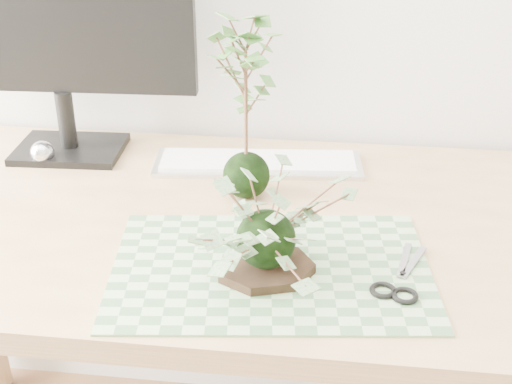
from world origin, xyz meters
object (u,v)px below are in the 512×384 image
desk (258,262)px  ivy_kokedama (266,214)px  maple_kokedama (246,64)px  monitor (55,20)px  keyboard (258,163)px

desk → ivy_kokedama: size_ratio=5.32×
ivy_kokedama → maple_kokedama: 0.30m
maple_kokedama → desk: bearing=-69.1°
monitor → keyboard: bearing=-6.5°
desk → maple_kokedama: maple_kokedama is taller
keyboard → monitor: 0.48m
desk → monitor: (-0.42, 0.24, 0.36)m
desk → keyboard: keyboard is taller
desk → maple_kokedama: (-0.03, 0.08, 0.34)m
desk → keyboard: bearing=96.9°
desk → keyboard: (-0.03, 0.21, 0.10)m
ivy_kokedama → maple_kokedama: bearing=104.3°
maple_kokedama → keyboard: 0.28m
desk → maple_kokedama: 0.35m
monitor → desk: bearing=-32.1°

